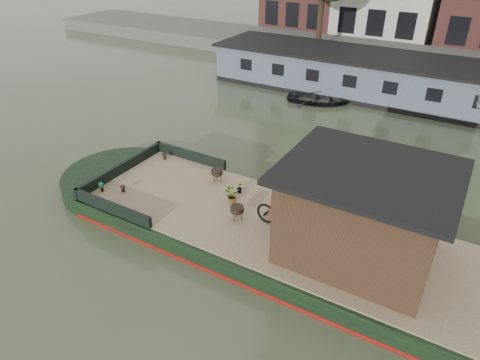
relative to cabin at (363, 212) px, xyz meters
The scene contains 17 objects.
ground 2.88m from the cabin, behind, with size 120.00×120.00×0.00m, color #333C26.
houseboat_hull 3.87m from the cabin, behind, with size 14.01×4.02×0.60m.
houseboat_deck 2.52m from the cabin, behind, with size 11.80×3.80×0.05m, color #9E8461.
bow_bulwark 7.33m from the cabin, behind, with size 3.00×4.00×0.35m.
cabin is the anchor object (origin of this frame).
bicycle 2.13m from the cabin, behind, with size 0.63×1.80×0.95m, color black.
potted_plant_b 4.28m from the cabin, 166.86° to the left, with size 0.19×0.16×0.35m, color brown.
potted_plant_c 4.10m from the cabin, behind, with size 0.41×0.35×0.45m, color #A1452E.
potted_plant_d 3.37m from the cabin, 148.29° to the left, with size 0.33×0.33×0.58m, color #9A3B2A.
potted_plant_e 7.95m from the cabin, behind, with size 0.18×0.12×0.34m, color brown.
brazier_front 3.51m from the cabin, behind, with size 0.41×0.41×0.44m, color black, non-canonical shape.
brazier_rear 5.24m from the cabin, 167.22° to the left, with size 0.40×0.40×0.43m, color black, non-canonical shape.
bollard_port 7.73m from the cabin, 168.78° to the left, with size 0.19×0.19×0.21m, color black.
bollard_stbd 7.36m from the cabin, behind, with size 0.17×0.17×0.20m, color black.
dinghy 12.78m from the cabin, 115.83° to the left, with size 2.29×3.20×0.66m, color black.
far_houseboat 14.20m from the cabin, 98.88° to the left, with size 20.40×4.40×2.11m.
quay 20.67m from the cabin, 96.09° to the left, with size 60.00×6.00×0.90m, color #47443F.
Camera 1 is at (3.98, -8.84, 7.81)m, focal length 32.00 mm.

